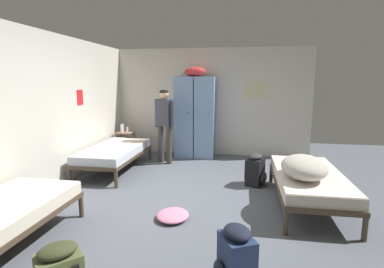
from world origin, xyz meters
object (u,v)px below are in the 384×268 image
object	(u,v)px
person_traveler	(164,119)
water_bottle	(122,128)
shelf_unit	(125,142)
backpack_navy	(235,258)
locker_bank	(195,115)
backpack_black	(256,170)
bedding_heap	(304,167)
bed_left_rear	(115,152)
clothes_pile_pink	(173,215)
bed_right	(309,180)
lotion_bottle	(127,129)

from	to	relation	value
person_traveler	water_bottle	distance (m)	1.27
shelf_unit	water_bottle	bearing A→B (deg)	165.96
person_traveler	backpack_navy	xyz separation A→B (m)	(1.61, -3.76, -0.69)
locker_bank	shelf_unit	world-z (taller)	locker_bank
water_bottle	backpack_black	xyz separation A→B (m)	(3.03, -1.57, -0.41)
shelf_unit	bedding_heap	size ratio (longest dim) A/B	0.70
bed_left_rear	bedding_heap	distance (m)	3.56
water_bottle	backpack_navy	size ratio (longest dim) A/B	0.41
bed_left_rear	bedding_heap	xyz separation A→B (m)	(3.27, -1.40, 0.26)
locker_bank	shelf_unit	size ratio (longest dim) A/B	3.63
clothes_pile_pink	shelf_unit	bearing A→B (deg)	121.49
backpack_navy	clothes_pile_pink	world-z (taller)	backpack_navy
person_traveler	bed_left_rear	bearing A→B (deg)	-138.22
locker_bank	backpack_black	xyz separation A→B (m)	(1.33, -1.81, -0.71)
bedding_heap	clothes_pile_pink	xyz separation A→B (m)	(-1.66, -0.47, -0.59)
bed_right	backpack_black	world-z (taller)	backpack_black
person_traveler	locker_bank	bearing A→B (deg)	51.28
shelf_unit	bed_right	world-z (taller)	shelf_unit
locker_bank	clothes_pile_pink	world-z (taller)	locker_bank
bed_right	water_bottle	distance (m)	4.39
backpack_black	clothes_pile_pink	distance (m)	1.85
locker_bank	shelf_unit	xyz separation A→B (m)	(-1.62, -0.26, -0.62)
bed_right	water_bottle	size ratio (longest dim) A/B	8.40
bed_right	person_traveler	world-z (taller)	person_traveler
shelf_unit	clothes_pile_pink	bearing A→B (deg)	-58.51
bed_right	bed_left_rear	size ratio (longest dim) A/B	1.00
locker_bank	backpack_navy	world-z (taller)	locker_bank
bed_right	backpack_navy	world-z (taller)	backpack_navy
lotion_bottle	person_traveler	bearing A→B (deg)	-21.12
shelf_unit	bedding_heap	distance (m)	4.36
locker_bank	person_traveler	world-z (taller)	locker_bank
bed_left_rear	locker_bank	bearing A→B (deg)	45.99
shelf_unit	backpack_navy	xyz separation A→B (m)	(2.68, -4.19, -0.09)
shelf_unit	water_bottle	xyz separation A→B (m)	(-0.08, 0.02, 0.33)
bed_right	clothes_pile_pink	xyz separation A→B (m)	(-1.79, -0.75, -0.33)
shelf_unit	bed_right	size ratio (longest dim) A/B	0.30
water_bottle	bed_left_rear	bearing A→B (deg)	-74.38
bedding_heap	backpack_navy	size ratio (longest dim) A/B	1.48
lotion_bottle	shelf_unit	bearing A→B (deg)	150.26
bed_right	backpack_navy	xyz separation A→B (m)	(-0.97, -1.90, -0.12)
water_bottle	backpack_navy	distance (m)	5.05
locker_bank	person_traveler	xyz separation A→B (m)	(-0.55, -0.69, -0.02)
bed_right	bedding_heap	distance (m)	0.40
lotion_bottle	backpack_black	world-z (taller)	lotion_bottle
lotion_bottle	backpack_black	distance (m)	3.28
person_traveler	lotion_bottle	size ratio (longest dim) A/B	9.37
shelf_unit	lotion_bottle	xyz separation A→B (m)	(0.07, -0.04, 0.30)
backpack_navy	lotion_bottle	bearing A→B (deg)	122.17
lotion_bottle	backpack_black	xyz separation A→B (m)	(2.88, -1.51, -0.39)
person_traveler	clothes_pile_pink	size ratio (longest dim) A/B	3.40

